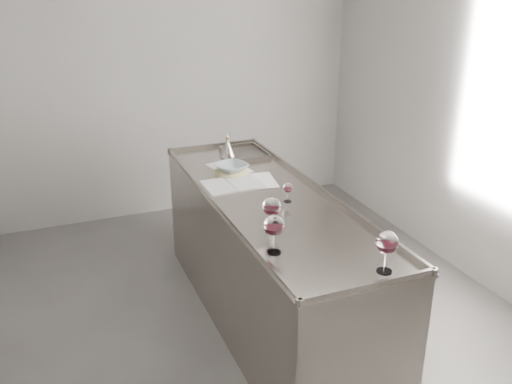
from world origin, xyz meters
name	(u,v)px	position (x,y,z in m)	size (l,w,h in m)	color
room_shell	(208,153)	(0.00, 0.00, 1.40)	(4.54, 5.04, 2.84)	#4E4B49
counter	(269,262)	(0.50, 0.30, 0.47)	(0.77, 2.42, 0.97)	gray
wine_glass_left	(274,226)	(0.22, -0.39, 1.09)	(0.11, 0.11, 0.22)	white
wine_glass_middle	(272,207)	(0.32, -0.15, 1.09)	(0.11, 0.11, 0.21)	white
wine_glass_right	(387,243)	(0.65, -0.78, 1.10)	(0.11, 0.11, 0.22)	white
wine_glass_small	(288,188)	(0.58, 0.21, 1.03)	(0.06, 0.06, 0.13)	white
notebook	(231,184)	(0.34, 0.61, 0.95)	(0.42, 0.30, 0.02)	silver
loose_paper_top	(229,168)	(0.45, 0.95, 0.94)	(0.23, 0.33, 0.00)	silver
loose_paper_under	(259,180)	(0.55, 0.62, 0.94)	(0.22, 0.31, 0.00)	silver
trivet	(232,172)	(0.43, 0.83, 0.95)	(0.25, 0.25, 0.02)	beige
ceramic_bowl	(231,167)	(0.43, 0.83, 0.99)	(0.22, 0.22, 0.05)	#92A3AA
wine_funnel	(228,149)	(0.54, 1.23, 1.00)	(0.13, 0.13, 0.19)	#ACA499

